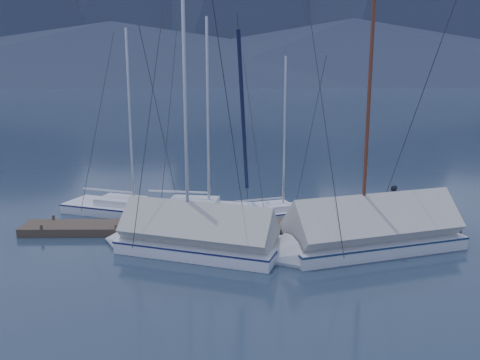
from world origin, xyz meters
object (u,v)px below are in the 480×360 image
sailboat_open_right (291,213)px  sailboat_covered_near (358,237)px  sailboat_covered_far (185,239)px  sailboat_open_left (144,212)px  person (394,203)px  sailboat_open_mid (220,213)px

sailboat_open_right → sailboat_covered_near: (1.94, -4.71, 0.37)m
sailboat_covered_far → sailboat_covered_near: bearing=0.1°
sailboat_open_left → sailboat_covered_near: (8.80, -4.81, 0.35)m
person → sailboat_open_right: bearing=42.6°
sailboat_covered_near → sailboat_covered_far: (-6.43, -0.02, -0.03)m
sailboat_open_right → sailboat_covered_far: bearing=-133.5°
sailboat_open_left → sailboat_covered_near: 10.04m
sailboat_open_right → sailboat_open_mid: bearing=-177.8°
sailboat_open_left → person: size_ratio=6.06×
sailboat_open_mid → sailboat_open_right: size_ratio=1.23×
sailboat_open_mid → sailboat_open_right: 3.30m
sailboat_open_left → sailboat_covered_near: sailboat_covered_near is taller
sailboat_open_mid → sailboat_covered_near: (5.24, -4.59, 0.34)m
person → sailboat_covered_far: bearing=85.7°
sailboat_open_mid → sailboat_covered_near: bearing=-41.2°
sailboat_open_left → sailboat_covered_near: size_ratio=0.90×
sailboat_covered_far → sailboat_open_mid: bearing=75.5°
sailboat_open_left → sailboat_covered_far: 5.39m
sailboat_covered_near → sailboat_covered_far: size_ratio=1.05×
person → sailboat_covered_near: bearing=119.7°
sailboat_open_right → sailboat_open_left: bearing=179.2°
sailboat_covered_near → person: sailboat_covered_near is taller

